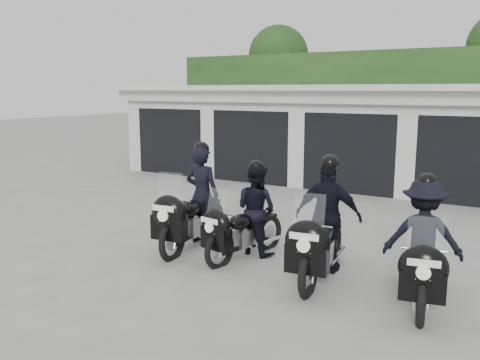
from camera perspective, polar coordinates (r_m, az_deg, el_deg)
The scene contains 7 objects.
ground at distance 9.56m, azimuth 0.92°, elevation -7.12°, with size 80.00×80.00×0.00m, color #9A9B95.
garage_block at distance 16.66m, azimuth 15.05°, elevation 4.94°, with size 16.40×6.80×2.96m.
background_vegetation at distance 21.23m, azimuth 19.91°, elevation 9.37°, with size 20.00×3.90×5.80m.
police_bike_a at distance 9.21m, azimuth -5.19°, elevation -2.82°, with size 0.82×2.25×1.96m.
police_bike_b at distance 8.69m, azimuth 1.09°, elevation -3.96°, with size 0.92×1.94×1.70m.
police_bike_c at distance 7.86m, azimuth 9.52°, elevation -4.92°, with size 1.11×2.20×1.92m.
police_bike_d at distance 7.35m, azimuth 19.86°, elevation -6.90°, with size 1.16×2.02×1.78m.
Camera 1 is at (4.58, -7.89, 2.84)m, focal length 38.00 mm.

